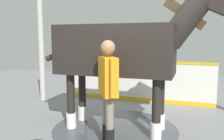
{
  "coord_description": "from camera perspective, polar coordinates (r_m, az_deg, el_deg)",
  "views": [
    {
      "loc": [
        4.27,
        0.64,
        1.8
      ],
      "look_at": [
        0.14,
        -0.23,
        1.24
      ],
      "focal_mm": 38.29,
      "sensor_mm": 36.0,
      "label": 1
    }
  ],
  "objects": [
    {
      "name": "wet_patch",
      "position": [
        4.97,
        0.78,
        -13.69
      ],
      "size": [
        2.51,
        2.51,
        0.0
      ],
      "primitive_type": "cylinder",
      "color": "#42444C",
      "rests_on": "ground"
    },
    {
      "name": "horse",
      "position": [
        4.6,
        2.26,
        4.57
      ],
      "size": [
        1.21,
        3.63,
        2.73
      ],
      "rotation": [
        0.0,
        0.0,
        1.45
      ],
      "color": "black",
      "rests_on": "ground"
    },
    {
      "name": "barrier_wall",
      "position": [
        6.88,
        6.55,
        -3.02
      ],
      "size": [
        0.59,
        4.08,
        1.18
      ],
      "color": "silver",
      "rests_on": "ground"
    },
    {
      "name": "ground_plane",
      "position": [
        4.68,
        3.27,
        -15.22
      ],
      "size": [
        16.0,
        16.0,
        0.02
      ],
      "primitive_type": "cube",
      "color": "gray"
    },
    {
      "name": "handler",
      "position": [
        3.89,
        -0.97,
        -3.77
      ],
      "size": [
        0.64,
        0.43,
        1.78
      ],
      "rotation": [
        0.0,
        0.0,
        5.17
      ],
      "color": "black",
      "rests_on": "ground"
    },
    {
      "name": "roof_post_far",
      "position": [
        7.26,
        -16.52,
        4.78
      ],
      "size": [
        0.16,
        0.16,
        2.99
      ],
      "primitive_type": "cylinder",
      "color": "#B7B2A8",
      "rests_on": "ground"
    }
  ]
}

